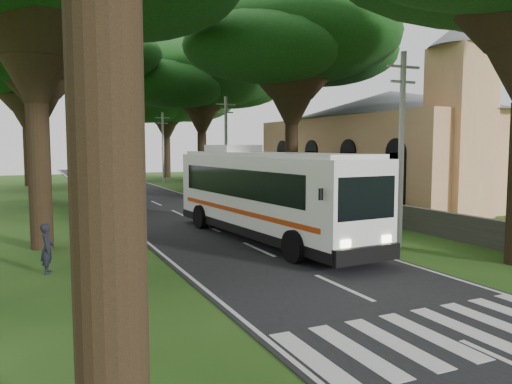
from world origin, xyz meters
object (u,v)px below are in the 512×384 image
(pole_far, at_px, (163,146))
(coach_bus, at_px, (265,193))
(distant_car_a, at_px, (116,185))
(church, at_px, (392,137))
(pole_near, at_px, (401,147))
(pole_mid, at_px, (226,147))
(distant_car_b, at_px, (84,177))
(pedestrian, at_px, (47,249))

(pole_far, relative_size, coach_bus, 0.59)
(distant_car_a, bearing_deg, church, 136.65)
(church, bearing_deg, pole_near, -128.50)
(church, relative_size, coach_bus, 1.77)
(pole_mid, relative_size, coach_bus, 0.59)
(pole_near, xyz_separation_m, pole_mid, (0.00, 20.00, 0.00))
(distant_car_b, distance_m, pedestrian, 40.56)
(pole_mid, xyz_separation_m, coach_bus, (-4.27, -16.04, -2.06))
(distant_car_b, bearing_deg, pole_mid, -73.82)
(pole_mid, bearing_deg, coach_bus, -104.91)
(pole_near, relative_size, distant_car_b, 1.77)
(pedestrian, bearing_deg, distant_car_b, 3.39)
(church, distance_m, distant_car_a, 24.77)
(distant_car_b, bearing_deg, distant_car_a, -86.07)
(church, bearing_deg, pole_mid, 160.19)
(pole_near, distance_m, distant_car_b, 42.77)
(pole_near, bearing_deg, pedestrian, 173.56)
(church, bearing_deg, pedestrian, -151.46)
(pole_mid, bearing_deg, pole_near, -90.00)
(pole_far, bearing_deg, pedestrian, -109.24)
(church, distance_m, pole_mid, 13.16)
(distant_car_a, bearing_deg, pole_far, -130.88)
(pole_near, distance_m, pole_mid, 20.00)
(church, height_order, pole_near, church)
(pole_far, distance_m, distant_car_a, 11.99)
(church, distance_m, distant_car_b, 33.77)
(pole_mid, height_order, pole_far, same)
(pole_near, xyz_separation_m, distant_car_a, (-6.74, 30.73, -3.54))
(pole_far, height_order, coach_bus, pole_far)
(pole_mid, bearing_deg, distant_car_a, 122.12)
(coach_bus, height_order, distant_car_a, coach_bus)
(distant_car_b, bearing_deg, pole_near, -83.64)
(pole_near, height_order, distant_car_b, pole_near)
(pole_mid, bearing_deg, church, -19.81)
(pole_far, bearing_deg, distant_car_a, -126.02)
(pole_near, distance_m, coach_bus, 6.18)
(church, bearing_deg, pole_far, 116.82)
(pole_mid, xyz_separation_m, pedestrian, (-13.43, -18.48, -3.35))
(pole_near, bearing_deg, pole_mid, 90.00)
(coach_bus, distance_m, pedestrian, 9.57)
(pole_near, relative_size, coach_bus, 0.59)
(pole_mid, relative_size, pole_far, 1.00)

